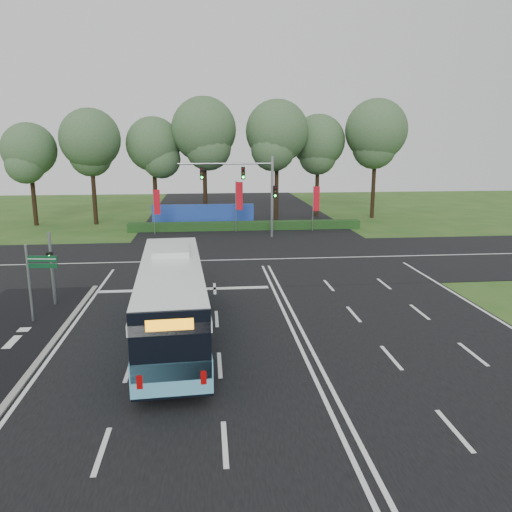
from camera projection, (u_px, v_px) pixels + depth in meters
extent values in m
plane|color=#28531B|center=(286.00, 317.00, 23.73)|extent=(120.00, 120.00, 0.00)
cube|color=black|center=(286.00, 317.00, 23.73)|extent=(20.00, 120.00, 0.04)
cube|color=black|center=(259.00, 260.00, 35.37)|extent=(120.00, 14.00, 0.05)
cube|color=gray|center=(47.00, 350.00, 19.83)|extent=(0.25, 18.00, 0.12)
cube|color=#5DB3D9|center=(172.00, 314.00, 20.99)|extent=(3.26, 12.28, 1.11)
cube|color=black|center=(173.00, 325.00, 21.11)|extent=(3.23, 12.22, 0.30)
cube|color=black|center=(172.00, 291.00, 20.77)|extent=(3.14, 12.09, 0.96)
cube|color=white|center=(171.00, 277.00, 20.63)|extent=(3.26, 12.28, 0.35)
cube|color=white|center=(171.00, 268.00, 20.56)|extent=(3.18, 11.79, 0.35)
cube|color=white|center=(171.00, 249.00, 22.93)|extent=(1.80, 3.13, 0.25)
cube|color=black|center=(171.00, 346.00, 14.97)|extent=(2.46, 0.27, 2.23)
cube|color=orange|center=(170.00, 325.00, 14.77)|extent=(1.42, 0.14, 0.35)
cylinder|color=black|center=(148.00, 303.00, 24.25)|extent=(0.35, 1.07, 1.05)
cylinder|color=black|center=(197.00, 300.00, 24.61)|extent=(0.35, 1.07, 1.05)
cylinder|color=black|center=(138.00, 368.00, 17.23)|extent=(0.35, 1.07, 1.05)
cylinder|color=black|center=(207.00, 363.00, 17.60)|extent=(0.35, 1.07, 1.05)
cylinder|color=gray|center=(52.00, 269.00, 25.11)|extent=(0.15, 0.15, 3.80)
cube|color=black|center=(50.00, 256.00, 24.78)|extent=(0.33, 0.24, 0.43)
sphere|color=#19F233|center=(49.00, 257.00, 24.68)|extent=(0.15, 0.15, 0.15)
cylinder|color=gray|center=(29.00, 284.00, 22.68)|extent=(0.11, 0.11, 3.67)
cube|color=#0B3E1F|center=(42.00, 259.00, 22.39)|extent=(1.37, 0.24, 0.28)
cube|color=#0B3E1F|center=(43.00, 266.00, 22.46)|extent=(1.37, 0.24, 0.20)
cube|color=white|center=(42.00, 259.00, 22.36)|extent=(1.28, 0.18, 0.04)
cylinder|color=gray|center=(154.00, 212.00, 44.64)|extent=(0.06, 0.06, 4.14)
cube|color=red|center=(157.00, 202.00, 44.52)|extent=(0.55, 0.13, 2.21)
cylinder|color=gray|center=(236.00, 207.00, 45.74)|extent=(0.07, 0.07, 4.76)
cube|color=red|center=(239.00, 196.00, 45.43)|extent=(0.61, 0.26, 2.54)
cylinder|color=gray|center=(313.00, 208.00, 46.50)|extent=(0.07, 0.07, 4.27)
cube|color=red|center=(317.00, 199.00, 46.33)|extent=(0.57, 0.04, 2.28)
cylinder|color=gray|center=(272.00, 198.00, 43.04)|extent=(0.24, 0.24, 7.00)
cylinder|color=gray|center=(225.00, 164.00, 42.01)|extent=(8.00, 0.16, 0.16)
cube|color=black|center=(243.00, 173.00, 42.33)|extent=(0.32, 0.28, 1.05)
cube|color=black|center=(202.00, 173.00, 42.00)|extent=(0.32, 0.28, 1.05)
cube|color=black|center=(275.00, 192.00, 42.95)|extent=(0.32, 0.28, 1.05)
cube|color=#153714|center=(246.00, 226.00, 47.42)|extent=(22.00, 1.20, 0.80)
cube|color=#1F40A8|center=(203.00, 215.00, 49.30)|extent=(10.00, 0.30, 2.20)
cylinder|color=black|center=(33.00, 190.00, 49.44)|extent=(0.44, 0.44, 7.09)
sphere|color=#375934|center=(29.00, 150.00, 48.57)|extent=(5.22, 5.22, 5.22)
cylinder|color=black|center=(93.00, 184.00, 49.98)|extent=(0.44, 0.44, 8.07)
sphere|color=#375934|center=(90.00, 139.00, 48.99)|extent=(5.95, 5.95, 5.95)
cylinder|color=black|center=(155.00, 185.00, 52.08)|extent=(0.44, 0.44, 7.57)
sphere|color=#375934|center=(153.00, 144.00, 51.15)|extent=(5.58, 5.58, 5.58)
cylinder|color=black|center=(205.00, 179.00, 51.77)|extent=(0.44, 0.44, 8.96)
sphere|color=#375934|center=(204.00, 129.00, 50.68)|extent=(6.60, 6.60, 6.60)
cylinder|color=black|center=(277.00, 179.00, 52.38)|extent=(0.44, 0.44, 8.80)
sphere|color=#375934|center=(277.00, 131.00, 51.30)|extent=(6.48, 6.48, 6.48)
cylinder|color=black|center=(317.00, 181.00, 55.16)|extent=(0.44, 0.44, 7.87)
sphere|color=#375934|center=(318.00, 141.00, 54.20)|extent=(5.80, 5.80, 5.80)
cylinder|color=black|center=(374.00, 177.00, 54.31)|extent=(0.44, 0.44, 8.97)
sphere|color=#375934|center=(376.00, 130.00, 53.21)|extent=(6.61, 6.61, 6.61)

